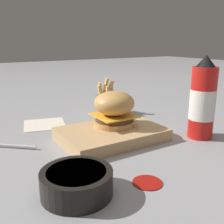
# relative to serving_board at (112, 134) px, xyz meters

# --- Properties ---
(ground_plane) EXTENTS (6.00, 6.00, 0.00)m
(ground_plane) POSITION_rel_serving_board_xyz_m (0.04, 0.00, -0.02)
(ground_plane) COLOR gray
(serving_board) EXTENTS (0.29, 0.20, 0.03)m
(serving_board) POSITION_rel_serving_board_xyz_m (0.00, 0.00, 0.00)
(serving_board) COLOR tan
(serving_board) RESTS_ON ground_plane
(burger) EXTENTS (0.12, 0.12, 0.10)m
(burger) POSITION_rel_serving_board_xyz_m (0.02, 0.03, 0.07)
(burger) COLOR tan
(burger) RESTS_ON serving_board
(ketchup_bottle) EXTENTS (0.07, 0.07, 0.24)m
(ketchup_bottle) POSITION_rel_serving_board_xyz_m (0.24, -0.11, 0.09)
(ketchup_bottle) COLOR red
(ketchup_bottle) RESTS_ON ground_plane
(fries_basket) EXTENTS (0.10, 0.10, 0.14)m
(fries_basket) POSITION_rel_serving_board_xyz_m (0.13, 0.25, 0.02)
(fries_basket) COLOR slate
(fries_basket) RESTS_ON ground_plane
(side_bowl) EXTENTS (0.13, 0.13, 0.05)m
(side_bowl) POSITION_rel_serving_board_xyz_m (-0.20, -0.20, 0.01)
(side_bowl) COLOR black
(side_bowl) RESTS_ON ground_plane
(ketchup_puddle) EXTENTS (0.06, 0.06, 0.00)m
(ketchup_puddle) POSITION_rel_serving_board_xyz_m (-0.06, -0.24, -0.01)
(ketchup_puddle) COLOR #9E140F
(ketchup_puddle) RESTS_ON ground_plane
(parchment_square) EXTENTS (0.16, 0.16, 0.00)m
(parchment_square) POSITION_rel_serving_board_xyz_m (-0.12, 0.24, -0.02)
(parchment_square) COLOR beige
(parchment_square) RESTS_ON ground_plane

